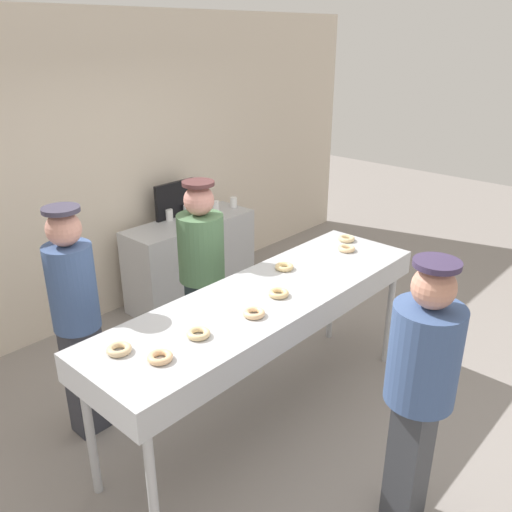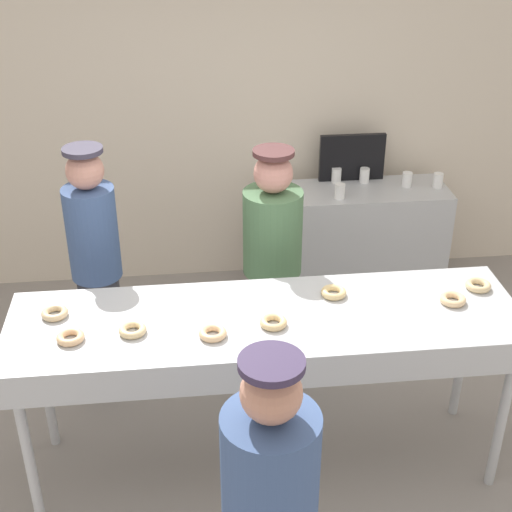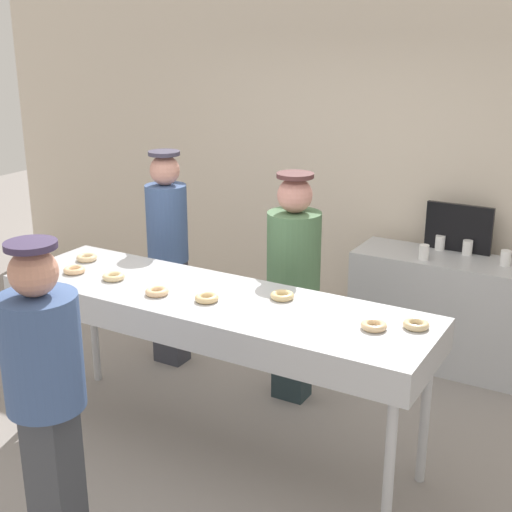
# 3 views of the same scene
# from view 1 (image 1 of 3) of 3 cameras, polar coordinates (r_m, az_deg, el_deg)

# --- Properties ---
(ground_plane) EXTENTS (16.00, 16.00, 0.00)m
(ground_plane) POSITION_cam_1_polar(r_m,az_deg,el_deg) (4.24, 0.99, -16.58)
(ground_plane) COLOR gray
(back_wall) EXTENTS (8.00, 0.12, 2.90)m
(back_wall) POSITION_cam_1_polar(r_m,az_deg,el_deg) (5.26, -18.48, 8.07)
(back_wall) COLOR beige
(back_wall) RESTS_ON ground
(fryer_conveyor) EXTENTS (2.72, 0.76, 1.04)m
(fryer_conveyor) POSITION_cam_1_polar(r_m,az_deg,el_deg) (3.71, 1.08, -5.27)
(fryer_conveyor) COLOR #B7BABF
(fryer_conveyor) RESTS_ON ground
(plain_donut_0) EXTENTS (0.16, 0.16, 0.04)m
(plain_donut_0) POSITION_cam_1_polar(r_m,az_deg,el_deg) (4.63, 9.65, 1.84)
(plain_donut_0) COLOR beige
(plain_donut_0) RESTS_ON fryer_conveyor
(plain_donut_1) EXTENTS (0.17, 0.17, 0.04)m
(plain_donut_1) POSITION_cam_1_polar(r_m,az_deg,el_deg) (3.63, 2.43, -4.00)
(plain_donut_1) COLOR #EBC484
(plain_donut_1) RESTS_ON fryer_conveyor
(plain_donut_2) EXTENTS (0.20, 0.20, 0.04)m
(plain_donut_2) POSITION_cam_1_polar(r_m,az_deg,el_deg) (3.18, -6.18, -8.24)
(plain_donut_2) COLOR beige
(plain_donut_2) RESTS_ON fryer_conveyor
(plain_donut_3) EXTENTS (0.20, 0.20, 0.04)m
(plain_donut_3) POSITION_cam_1_polar(r_m,az_deg,el_deg) (3.00, -10.21, -10.59)
(plain_donut_3) COLOR #F8C38D
(plain_donut_3) RESTS_ON fryer_conveyor
(plain_donut_4) EXTENTS (0.18, 0.18, 0.04)m
(plain_donut_4) POSITION_cam_1_polar(r_m,az_deg,el_deg) (3.38, -0.22, -6.11)
(plain_donut_4) COLOR #F6C58F
(plain_donut_4) RESTS_ON fryer_conveyor
(plain_donut_5) EXTENTS (0.16, 0.16, 0.04)m
(plain_donut_5) POSITION_cam_1_polar(r_m,az_deg,el_deg) (3.12, -14.42, -9.64)
(plain_donut_5) COLOR beige
(plain_donut_5) RESTS_ON fryer_conveyor
(plain_donut_6) EXTENTS (0.15, 0.15, 0.04)m
(plain_donut_6) POSITION_cam_1_polar(r_m,az_deg,el_deg) (4.03, 3.04, -1.16)
(plain_donut_6) COLOR #E8C685
(plain_donut_6) RESTS_ON fryer_conveyor
(plain_donut_7) EXTENTS (0.17, 0.17, 0.04)m
(plain_donut_7) POSITION_cam_1_polar(r_m,az_deg,el_deg) (4.42, 9.64, 0.79)
(plain_donut_7) COLOR #F5CA94
(plain_donut_7) RESTS_ON fryer_conveyor
(worker_baker) EXTENTS (0.37, 0.37, 1.65)m
(worker_baker) POSITION_cam_1_polar(r_m,az_deg,el_deg) (4.31, -5.83, -0.95)
(worker_baker) COLOR #213034
(worker_baker) RESTS_ON ground
(worker_assistant) EXTENTS (0.31, 0.31, 1.70)m
(worker_assistant) POSITION_cam_1_polar(r_m,az_deg,el_deg) (3.78, -18.67, -5.86)
(worker_assistant) COLOR #353741
(worker_assistant) RESTS_ON ground
(customer_waiting) EXTENTS (0.37, 0.37, 1.67)m
(customer_waiting) POSITION_cam_1_polar(r_m,az_deg,el_deg) (3.04, 17.16, -12.68)
(customer_waiting) COLOR #3A3D44
(customer_waiting) RESTS_ON ground
(prep_counter) EXTENTS (1.43, 0.51, 0.89)m
(prep_counter) POSITION_cam_1_polar(r_m,az_deg,el_deg) (5.73, -6.92, -0.42)
(prep_counter) COLOR #B7BABF
(prep_counter) RESTS_ON ground
(paper_cup_0) EXTENTS (0.08, 0.08, 0.12)m
(paper_cup_0) POSITION_cam_1_polar(r_m,az_deg,el_deg) (5.36, -7.51, 3.61)
(paper_cup_0) COLOR white
(paper_cup_0) RESTS_ON prep_counter
(paper_cup_1) EXTENTS (0.08, 0.08, 0.12)m
(paper_cup_1) POSITION_cam_1_polar(r_m,az_deg,el_deg) (5.72, -7.40, 4.86)
(paper_cup_1) COLOR white
(paper_cup_1) RESTS_ON prep_counter
(paper_cup_2) EXTENTS (0.08, 0.08, 0.12)m
(paper_cup_2) POSITION_cam_1_polar(r_m,az_deg,el_deg) (5.83, -4.33, 5.33)
(paper_cup_2) COLOR white
(paper_cup_2) RESTS_ON prep_counter
(paper_cup_3) EXTENTS (0.08, 0.08, 0.12)m
(paper_cup_3) POSITION_cam_1_polar(r_m,az_deg,el_deg) (5.95, -2.41, 5.76)
(paper_cup_3) COLOR white
(paper_cup_3) RESTS_ON prep_counter
(paper_cup_4) EXTENTS (0.08, 0.08, 0.12)m
(paper_cup_4) POSITION_cam_1_polar(r_m,az_deg,el_deg) (5.60, -9.25, 4.37)
(paper_cup_4) COLOR white
(paper_cup_4) RESTS_ON prep_counter
(menu_display) EXTENTS (0.52, 0.04, 0.37)m
(menu_display) POSITION_cam_1_polar(r_m,az_deg,el_deg) (5.67, -8.59, 6.00)
(menu_display) COLOR black
(menu_display) RESTS_ON prep_counter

